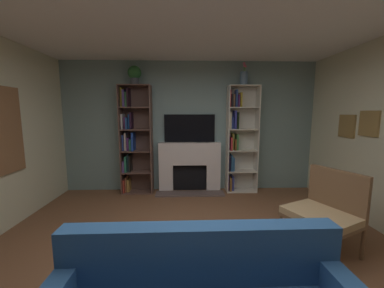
{
  "coord_description": "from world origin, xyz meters",
  "views": [
    {
      "loc": [
        -0.1,
        -2.15,
        1.64
      ],
      "look_at": [
        0.0,
        1.05,
        1.2
      ],
      "focal_mm": 21.42,
      "sensor_mm": 36.0,
      "label": 1
    }
  ],
  "objects_px": {
    "fireplace": "(190,166)",
    "bookshelf_right": "(238,138)",
    "armchair": "(326,210)",
    "potted_plant": "(135,74)",
    "vase_with_flowers": "(244,78)",
    "bookshelf_left": "(133,139)",
    "coffee_table": "(197,250)",
    "tv": "(190,128)"
  },
  "relations": [
    {
      "from": "fireplace",
      "to": "tv",
      "type": "height_order",
      "value": "tv"
    },
    {
      "from": "bookshelf_left",
      "to": "armchair",
      "type": "height_order",
      "value": "bookshelf_left"
    },
    {
      "from": "fireplace",
      "to": "bookshelf_right",
      "type": "xyz_separation_m",
      "value": [
        1.0,
        -0.01,
        0.58
      ]
    },
    {
      "from": "tv",
      "to": "bookshelf_right",
      "type": "height_order",
      "value": "bookshelf_right"
    },
    {
      "from": "bookshelf_left",
      "to": "vase_with_flowers",
      "type": "relative_size",
      "value": 4.88
    },
    {
      "from": "fireplace",
      "to": "bookshelf_left",
      "type": "height_order",
      "value": "bookshelf_left"
    },
    {
      "from": "armchair",
      "to": "potted_plant",
      "type": "bearing_deg",
      "value": 141.49
    },
    {
      "from": "fireplace",
      "to": "coffee_table",
      "type": "distance_m",
      "value": 2.72
    },
    {
      "from": "potted_plant",
      "to": "fireplace",
      "type": "bearing_deg",
      "value": 2.51
    },
    {
      "from": "bookshelf_right",
      "to": "armchair",
      "type": "xyz_separation_m",
      "value": [
        0.57,
        -2.13,
        -0.61
      ]
    },
    {
      "from": "bookshelf_left",
      "to": "coffee_table",
      "type": "xyz_separation_m",
      "value": [
        1.15,
        -2.7,
        -0.71
      ]
    },
    {
      "from": "bookshelf_left",
      "to": "bookshelf_right",
      "type": "distance_m",
      "value": 2.14
    },
    {
      "from": "potted_plant",
      "to": "vase_with_flowers",
      "type": "relative_size",
      "value": 0.82
    },
    {
      "from": "tv",
      "to": "bookshelf_right",
      "type": "relative_size",
      "value": 0.48
    },
    {
      "from": "vase_with_flowers",
      "to": "coffee_table",
      "type": "distance_m",
      "value": 3.47
    },
    {
      "from": "bookshelf_left",
      "to": "bookshelf_right",
      "type": "height_order",
      "value": "same"
    },
    {
      "from": "vase_with_flowers",
      "to": "armchair",
      "type": "height_order",
      "value": "vase_with_flowers"
    },
    {
      "from": "armchair",
      "to": "bookshelf_left",
      "type": "bearing_deg",
      "value": 141.92
    },
    {
      "from": "bookshelf_right",
      "to": "armchair",
      "type": "relative_size",
      "value": 2.27
    },
    {
      "from": "tv",
      "to": "coffee_table",
      "type": "distance_m",
      "value": 2.94
    },
    {
      "from": "bookshelf_right",
      "to": "armchair",
      "type": "height_order",
      "value": "bookshelf_right"
    },
    {
      "from": "vase_with_flowers",
      "to": "armchair",
      "type": "bearing_deg",
      "value": -76.86
    },
    {
      "from": "bookshelf_right",
      "to": "potted_plant",
      "type": "height_order",
      "value": "potted_plant"
    },
    {
      "from": "fireplace",
      "to": "bookshelf_right",
      "type": "bearing_deg",
      "value": -0.75
    },
    {
      "from": "bookshelf_right",
      "to": "bookshelf_left",
      "type": "bearing_deg",
      "value": -179.83
    },
    {
      "from": "fireplace",
      "to": "vase_with_flowers",
      "type": "distance_m",
      "value": 2.09
    },
    {
      "from": "tv",
      "to": "armchair",
      "type": "relative_size",
      "value": 1.09
    },
    {
      "from": "fireplace",
      "to": "bookshelf_right",
      "type": "distance_m",
      "value": 1.15
    },
    {
      "from": "tv",
      "to": "armchair",
      "type": "bearing_deg",
      "value": -54.82
    },
    {
      "from": "bookshelf_right",
      "to": "vase_with_flowers",
      "type": "distance_m",
      "value": 1.22
    },
    {
      "from": "bookshelf_left",
      "to": "vase_with_flowers",
      "type": "height_order",
      "value": "vase_with_flowers"
    },
    {
      "from": "fireplace",
      "to": "potted_plant",
      "type": "relative_size",
      "value": 3.76
    },
    {
      "from": "coffee_table",
      "to": "tv",
      "type": "bearing_deg",
      "value": 90.05
    },
    {
      "from": "fireplace",
      "to": "tv",
      "type": "xyz_separation_m",
      "value": [
        0.0,
        0.07,
        0.78
      ]
    },
    {
      "from": "tv",
      "to": "coffee_table",
      "type": "xyz_separation_m",
      "value": [
        0.0,
        -2.79,
        -0.93
      ]
    },
    {
      "from": "fireplace",
      "to": "coffee_table",
      "type": "bearing_deg",
      "value": -89.95
    },
    {
      "from": "tv",
      "to": "armchair",
      "type": "xyz_separation_m",
      "value": [
        1.56,
        -2.22,
        -0.82
      ]
    },
    {
      "from": "fireplace",
      "to": "vase_with_flowers",
      "type": "xyz_separation_m",
      "value": [
        1.07,
        -0.05,
        1.79
      ]
    },
    {
      "from": "fireplace",
      "to": "potted_plant",
      "type": "xyz_separation_m",
      "value": [
        -1.07,
        -0.05,
        1.85
      ]
    },
    {
      "from": "tv",
      "to": "vase_with_flowers",
      "type": "distance_m",
      "value": 1.48
    },
    {
      "from": "tv",
      "to": "armchair",
      "type": "distance_m",
      "value": 2.83
    },
    {
      "from": "vase_with_flowers",
      "to": "tv",
      "type": "bearing_deg",
      "value": 173.63
    }
  ]
}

